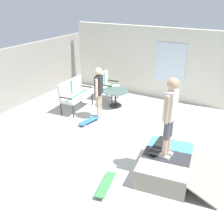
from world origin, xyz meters
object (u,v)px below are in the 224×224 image
patio_bench (74,92)px  patio_chair_near_house (106,83)px  skate_ramp (167,165)px  patio_table (116,95)px  person_watching (99,90)px  skateboard_on_ramp (158,145)px  skateboard_spare (105,184)px  person_skater (170,113)px  skateboard_by_bench (90,120)px

patio_bench → patio_chair_near_house: bearing=-19.7°
skate_ramp → patio_bench: patio_bench is taller
patio_chair_near_house → patio_table: size_ratio=1.13×
patio_bench → patio_chair_near_house: same height
patio_table → patio_bench: bearing=130.3°
skate_ramp → person_watching: size_ratio=1.11×
skateboard_on_ramp → skateboard_spare: bearing=152.2°
person_skater → skateboard_on_ramp: person_skater is taller
patio_bench → skateboard_on_ramp: 3.90m
skateboard_by_bench → skateboard_spare: same height
patio_table → skateboard_spare: (-3.75, -1.83, -0.32)m
person_watching → person_skater: bearing=-121.1°
patio_chair_near_house → skateboard_spare: (-4.16, -2.43, -0.53)m
patio_chair_near_house → person_skater: 4.62m
patio_chair_near_house → skateboard_on_ramp: (-2.93, -3.08, -0.07)m
patio_chair_near_house → skateboard_on_ramp: 4.25m
patio_table → skateboard_by_bench: 1.54m
patio_bench → skateboard_on_ramp: (-1.62, -3.55, -0.07)m
skateboard_spare → person_skater: bearing=-39.9°
person_watching → patio_chair_near_house: bearing=22.7°
patio_bench → person_skater: person_skater is taller
patio_bench → patio_table: 1.43m
patio_chair_near_house → person_watching: bearing=-157.3°
person_watching → patio_table: bearing=1.0°
skateboard_spare → patio_table: bearing=26.0°
patio_chair_near_house → person_watching: (-1.49, -0.62, 0.33)m
skateboard_spare → skateboard_on_ramp: bearing=-27.8°
skate_ramp → skateboard_spare: bearing=138.3°
skate_ramp → person_watching: person_watching is taller
patio_chair_near_house → person_skater: bearing=-133.3°
patio_table → skateboard_spare: bearing=-154.0°
person_skater → patio_bench: bearing=64.6°
skateboard_spare → patio_chair_near_house: bearing=30.3°
person_skater → skateboard_on_ramp: size_ratio=2.15×
skate_ramp → patio_chair_near_house: patio_chair_near_house is taller
person_watching → person_skater: 3.18m
patio_chair_near_house → skateboard_by_bench: size_ratio=1.24×
skateboard_by_bench → skateboard_on_ramp: size_ratio=1.02×
skate_ramp → patio_chair_near_house: size_ratio=1.77×
person_watching → skateboard_spare: person_watching is taller
skate_ramp → skateboard_spare: size_ratio=2.19×
patio_table → person_skater: bearing=-135.1°
patio_bench → skateboard_spare: bearing=-134.4°
patio_bench → patio_chair_near_house: (1.32, -0.47, -0.00)m
person_skater → skateboard_by_bench: person_skater is taller
patio_bench → person_watching: (-0.18, -1.09, 0.33)m
skateboard_by_bench → skateboard_spare: (-2.25, -1.89, 0.00)m
skate_ramp → patio_bench: 4.25m
skate_ramp → skateboard_by_bench: skate_ramp is taller
person_watching → person_skater: person_skater is taller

